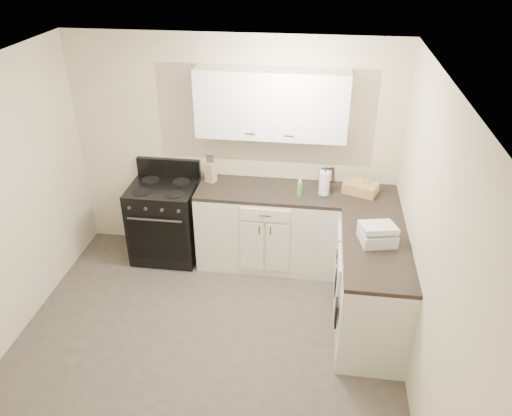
# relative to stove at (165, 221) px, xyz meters

# --- Properties ---
(floor) EXTENTS (3.60, 3.60, 0.00)m
(floor) POSITION_rel_stove_xyz_m (0.76, -1.48, -0.46)
(floor) COLOR #473F38
(floor) RESTS_ON ground
(ceiling) EXTENTS (3.60, 3.60, 0.00)m
(ceiling) POSITION_rel_stove_xyz_m (0.76, -1.48, 2.04)
(ceiling) COLOR white
(ceiling) RESTS_ON wall_back
(wall_back) EXTENTS (3.60, 0.00, 3.60)m
(wall_back) POSITION_rel_stove_xyz_m (0.76, 0.32, 0.79)
(wall_back) COLOR beige
(wall_back) RESTS_ON ground
(wall_right) EXTENTS (0.00, 3.60, 3.60)m
(wall_right) POSITION_rel_stove_xyz_m (2.56, -1.48, 0.79)
(wall_right) COLOR beige
(wall_right) RESTS_ON ground
(base_cabinets_back) EXTENTS (1.55, 0.60, 0.90)m
(base_cabinets_back) POSITION_rel_stove_xyz_m (1.18, 0.02, -0.01)
(base_cabinets_back) COLOR silver
(base_cabinets_back) RESTS_ON floor
(base_cabinets_right) EXTENTS (0.60, 1.90, 0.90)m
(base_cabinets_right) POSITION_rel_stove_xyz_m (2.26, -0.63, -0.01)
(base_cabinets_right) COLOR silver
(base_cabinets_right) RESTS_ON floor
(countertop_back) EXTENTS (1.55, 0.60, 0.04)m
(countertop_back) POSITION_rel_stove_xyz_m (1.18, 0.02, 0.46)
(countertop_back) COLOR black
(countertop_back) RESTS_ON base_cabinets_back
(countertop_right) EXTENTS (0.60, 1.90, 0.04)m
(countertop_right) POSITION_rel_stove_xyz_m (2.26, -0.63, 0.46)
(countertop_right) COLOR black
(countertop_right) RESTS_ON base_cabinets_right
(upper_cabinets) EXTENTS (1.55, 0.30, 0.70)m
(upper_cabinets) POSITION_rel_stove_xyz_m (1.18, 0.18, 1.38)
(upper_cabinets) COLOR white
(upper_cabinets) RESTS_ON wall_back
(stove) EXTENTS (0.73, 0.63, 0.89)m
(stove) POSITION_rel_stove_xyz_m (0.00, 0.00, 0.00)
(stove) COLOR black
(stove) RESTS_ON floor
(knife_block) EXTENTS (0.13, 0.13, 0.23)m
(knife_block) POSITION_rel_stove_xyz_m (0.53, 0.14, 0.59)
(knife_block) COLOR tan
(knife_block) RESTS_ON countertop_back
(paper_towel) EXTENTS (0.13, 0.13, 0.26)m
(paper_towel) POSITION_rel_stove_xyz_m (1.77, -0.01, 0.61)
(paper_towel) COLOR white
(paper_towel) RESTS_ON countertop_back
(soap_bottle) EXTENTS (0.07, 0.07, 0.16)m
(soap_bottle) POSITION_rel_stove_xyz_m (1.52, -0.06, 0.56)
(soap_bottle) COLOR green
(soap_bottle) RESTS_ON countertop_back
(picture_frame) EXTENTS (0.14, 0.08, 0.17)m
(picture_frame) POSITION_rel_stove_xyz_m (1.81, 0.28, 0.57)
(picture_frame) COLOR black
(picture_frame) RESTS_ON countertop_back
(wicker_basket) EXTENTS (0.40, 0.34, 0.11)m
(wicker_basket) POSITION_rel_stove_xyz_m (2.16, 0.09, 0.54)
(wicker_basket) COLOR tan
(wicker_basket) RESTS_ON countertop_right
(countertop_grill) EXTENTS (0.36, 0.34, 0.11)m
(countertop_grill) POSITION_rel_stove_xyz_m (2.26, -0.84, 0.54)
(countertop_grill) COLOR silver
(countertop_grill) RESTS_ON countertop_right
(oven_mitt_near) EXTENTS (0.02, 0.14, 0.25)m
(oven_mitt_near) POSITION_rel_stove_xyz_m (1.94, -1.28, -0.02)
(oven_mitt_near) COLOR black
(oven_mitt_near) RESTS_ON base_cabinets_right
(oven_mitt_far) EXTENTS (0.02, 0.14, 0.25)m
(oven_mitt_far) POSITION_rel_stove_xyz_m (1.94, -0.87, -0.00)
(oven_mitt_far) COLOR black
(oven_mitt_far) RESTS_ON base_cabinets_right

